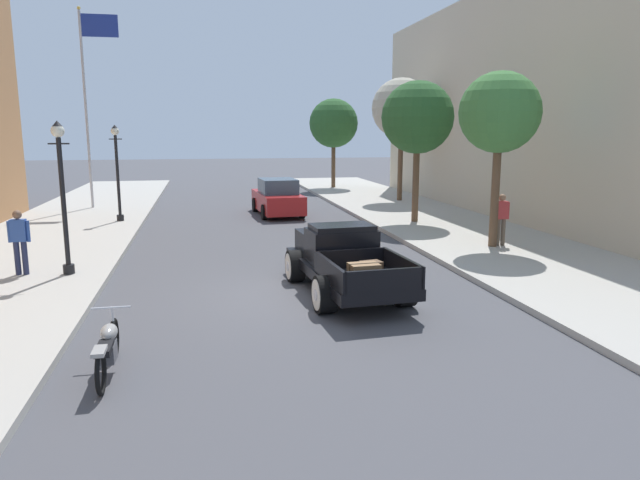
{
  "coord_description": "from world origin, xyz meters",
  "views": [
    {
      "loc": [
        -2.07,
        -12.98,
        3.73
      ],
      "look_at": [
        0.83,
        1.38,
        1.0
      ],
      "focal_mm": 32.69,
      "sensor_mm": 36.0,
      "label": 1
    }
  ],
  "objects_px": {
    "street_tree_nearest": "(500,113)",
    "street_tree_second": "(418,118)",
    "street_lamp_near": "(62,186)",
    "pedestrian_sidewalk_right": "(501,216)",
    "pedestrian_sidewalk_left": "(19,238)",
    "street_tree_third": "(402,109)",
    "car_background_red": "(278,198)",
    "street_lamp_far": "(117,166)",
    "motorcycle_parked": "(108,347)",
    "street_tree_farthest": "(334,123)",
    "hotrod_truck_black": "(342,259)",
    "flagpole": "(90,87)"
  },
  "relations": [
    {
      "from": "street_lamp_far",
      "to": "street_tree_second",
      "type": "distance_m",
      "value": 12.14
    },
    {
      "from": "pedestrian_sidewalk_left",
      "to": "street_lamp_far",
      "type": "bearing_deg",
      "value": 82.23
    },
    {
      "from": "street_tree_nearest",
      "to": "motorcycle_parked",
      "type": "bearing_deg",
      "value": -143.88
    },
    {
      "from": "street_tree_nearest",
      "to": "street_tree_farthest",
      "type": "height_order",
      "value": "street_tree_farthest"
    },
    {
      "from": "street_lamp_near",
      "to": "hotrod_truck_black",
      "type": "bearing_deg",
      "value": -19.8
    },
    {
      "from": "pedestrian_sidewalk_right",
      "to": "street_tree_second",
      "type": "bearing_deg",
      "value": 99.33
    },
    {
      "from": "street_lamp_near",
      "to": "street_tree_second",
      "type": "bearing_deg",
      "value": 29.29
    },
    {
      "from": "street_lamp_far",
      "to": "street_tree_farthest",
      "type": "height_order",
      "value": "street_tree_farthest"
    },
    {
      "from": "pedestrian_sidewalk_left",
      "to": "street_tree_third",
      "type": "distance_m",
      "value": 20.5
    },
    {
      "from": "hotrod_truck_black",
      "to": "street_tree_third",
      "type": "bearing_deg",
      "value": 66.57
    },
    {
      "from": "pedestrian_sidewalk_right",
      "to": "street_lamp_far",
      "type": "height_order",
      "value": "street_lamp_far"
    },
    {
      "from": "car_background_red",
      "to": "street_lamp_far",
      "type": "height_order",
      "value": "street_lamp_far"
    },
    {
      "from": "street_tree_nearest",
      "to": "street_tree_third",
      "type": "relative_size",
      "value": 0.86
    },
    {
      "from": "street_tree_nearest",
      "to": "street_tree_third",
      "type": "height_order",
      "value": "street_tree_third"
    },
    {
      "from": "motorcycle_parked",
      "to": "pedestrian_sidewalk_left",
      "type": "distance_m",
      "value": 7.28
    },
    {
      "from": "street_lamp_near",
      "to": "flagpole",
      "type": "xyz_separation_m",
      "value": [
        -1.54,
        13.88,
        3.39
      ]
    },
    {
      "from": "car_background_red",
      "to": "pedestrian_sidewalk_left",
      "type": "relative_size",
      "value": 2.67
    },
    {
      "from": "pedestrian_sidewalk_left",
      "to": "street_lamp_near",
      "type": "bearing_deg",
      "value": -6.88
    },
    {
      "from": "street_tree_second",
      "to": "car_background_red",
      "type": "bearing_deg",
      "value": 141.99
    },
    {
      "from": "flagpole",
      "to": "street_tree_farthest",
      "type": "bearing_deg",
      "value": 30.2
    },
    {
      "from": "hotrod_truck_black",
      "to": "street_tree_nearest",
      "type": "relative_size",
      "value": 0.93
    },
    {
      "from": "street_tree_second",
      "to": "pedestrian_sidewalk_left",
      "type": "bearing_deg",
      "value": -153.39
    },
    {
      "from": "street_tree_second",
      "to": "street_tree_farthest",
      "type": "relative_size",
      "value": 0.98
    },
    {
      "from": "motorcycle_parked",
      "to": "street_tree_third",
      "type": "relative_size",
      "value": 0.34
    },
    {
      "from": "street_lamp_near",
      "to": "flagpole",
      "type": "height_order",
      "value": "flagpole"
    },
    {
      "from": "street_tree_third",
      "to": "hotrod_truck_black",
      "type": "bearing_deg",
      "value": -113.43
    },
    {
      "from": "street_tree_nearest",
      "to": "street_lamp_far",
      "type": "bearing_deg",
      "value": 147.07
    },
    {
      "from": "car_background_red",
      "to": "street_tree_farthest",
      "type": "xyz_separation_m",
      "value": [
        5.08,
        11.06,
        3.48
      ]
    },
    {
      "from": "street_tree_nearest",
      "to": "street_tree_second",
      "type": "height_order",
      "value": "street_tree_second"
    },
    {
      "from": "hotrod_truck_black",
      "to": "street_tree_second",
      "type": "height_order",
      "value": "street_tree_second"
    },
    {
      "from": "pedestrian_sidewalk_left",
      "to": "street_lamp_near",
      "type": "distance_m",
      "value": 1.74
    },
    {
      "from": "car_background_red",
      "to": "pedestrian_sidewalk_right",
      "type": "distance_m",
      "value": 11.05
    },
    {
      "from": "car_background_red",
      "to": "flagpole",
      "type": "relative_size",
      "value": 0.48
    },
    {
      "from": "car_background_red",
      "to": "flagpole",
      "type": "bearing_deg",
      "value": 158.36
    },
    {
      "from": "car_background_red",
      "to": "street_lamp_near",
      "type": "relative_size",
      "value": 1.14
    },
    {
      "from": "car_background_red",
      "to": "pedestrian_sidewalk_left",
      "type": "height_order",
      "value": "pedestrian_sidewalk_left"
    },
    {
      "from": "hotrod_truck_black",
      "to": "street_tree_farthest",
      "type": "bearing_deg",
      "value": 77.82
    },
    {
      "from": "motorcycle_parked",
      "to": "hotrod_truck_black",
      "type": "bearing_deg",
      "value": 40.69
    },
    {
      "from": "motorcycle_parked",
      "to": "street_tree_third",
      "type": "height_order",
      "value": "street_tree_third"
    },
    {
      "from": "street_lamp_far",
      "to": "car_background_red",
      "type": "bearing_deg",
      "value": 12.0
    },
    {
      "from": "street_lamp_near",
      "to": "street_tree_third",
      "type": "height_order",
      "value": "street_tree_third"
    },
    {
      "from": "street_tree_farthest",
      "to": "street_lamp_near",
      "type": "bearing_deg",
      "value": -118.62
    },
    {
      "from": "motorcycle_parked",
      "to": "pedestrian_sidewalk_right",
      "type": "xyz_separation_m",
      "value": [
        10.79,
        7.73,
        0.64
      ]
    },
    {
      "from": "hotrod_truck_black",
      "to": "flagpole",
      "type": "xyz_separation_m",
      "value": [
        -8.17,
        16.26,
        5.02
      ]
    },
    {
      "from": "street_tree_nearest",
      "to": "street_tree_second",
      "type": "distance_m",
      "value": 5.45
    },
    {
      "from": "street_lamp_far",
      "to": "street_tree_second",
      "type": "xyz_separation_m",
      "value": [
        11.72,
        -2.55,
        1.88
      ]
    },
    {
      "from": "street_lamp_near",
      "to": "pedestrian_sidewalk_right",
      "type": "bearing_deg",
      "value": 5.77
    },
    {
      "from": "motorcycle_parked",
      "to": "car_background_red",
      "type": "xyz_separation_m",
      "value": [
        4.84,
        17.03,
        0.33
      ]
    },
    {
      "from": "street_lamp_near",
      "to": "street_tree_third",
      "type": "distance_m",
      "value": 19.58
    },
    {
      "from": "street_tree_nearest",
      "to": "pedestrian_sidewalk_right",
      "type": "bearing_deg",
      "value": 13.57
    }
  ]
}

